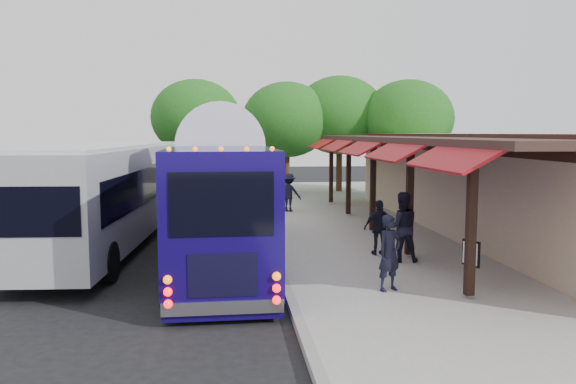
{
  "coord_description": "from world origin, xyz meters",
  "views": [
    {
      "loc": [
        -1.24,
        -15.06,
        3.63
      ],
      "look_at": [
        0.6,
        2.13,
        1.8
      ],
      "focal_mm": 35.0,
      "sensor_mm": 36.0,
      "label": 1
    }
  ],
  "objects_px": {
    "coach_bus": "(221,195)",
    "sign_board": "(471,256)",
    "ped_a": "(389,253)",
    "ped_b": "(402,227)",
    "city_bus": "(105,191)",
    "ped_d": "(289,192)",
    "ped_c": "(380,227)"
  },
  "relations": [
    {
      "from": "coach_bus",
      "to": "sign_board",
      "type": "relative_size",
      "value": 10.22
    },
    {
      "from": "ped_a",
      "to": "ped_b",
      "type": "bearing_deg",
      "value": 40.01
    },
    {
      "from": "city_bus",
      "to": "ped_d",
      "type": "bearing_deg",
      "value": 48.7
    },
    {
      "from": "ped_a",
      "to": "ped_c",
      "type": "relative_size",
      "value": 1.07
    },
    {
      "from": "ped_b",
      "to": "sign_board",
      "type": "distance_m",
      "value": 2.8
    },
    {
      "from": "city_bus",
      "to": "ped_d",
      "type": "relative_size",
      "value": 7.28
    },
    {
      "from": "coach_bus",
      "to": "city_bus",
      "type": "xyz_separation_m",
      "value": [
        -3.65,
        2.3,
        -0.09
      ]
    },
    {
      "from": "city_bus",
      "to": "ped_c",
      "type": "bearing_deg",
      "value": -14.09
    },
    {
      "from": "ped_b",
      "to": "sign_board",
      "type": "xyz_separation_m",
      "value": [
        0.75,
        -2.69,
        -0.21
      ]
    },
    {
      "from": "city_bus",
      "to": "sign_board",
      "type": "bearing_deg",
      "value": -30.15
    },
    {
      "from": "coach_bus",
      "to": "ped_a",
      "type": "distance_m",
      "value": 5.44
    },
    {
      "from": "ped_a",
      "to": "city_bus",
      "type": "bearing_deg",
      "value": 112.67
    },
    {
      "from": "city_bus",
      "to": "ped_a",
      "type": "xyz_separation_m",
      "value": [
        7.37,
        -6.16,
        -0.81
      ]
    },
    {
      "from": "ped_d",
      "to": "ped_b",
      "type": "bearing_deg",
      "value": 127.48
    },
    {
      "from": "coach_bus",
      "to": "ped_b",
      "type": "distance_m",
      "value": 5.05
    },
    {
      "from": "city_bus",
      "to": "ped_c",
      "type": "distance_m",
      "value": 8.58
    },
    {
      "from": "ped_d",
      "to": "ped_c",
      "type": "bearing_deg",
      "value": 126.34
    },
    {
      "from": "coach_bus",
      "to": "ped_d",
      "type": "bearing_deg",
      "value": 71.17
    },
    {
      "from": "city_bus",
      "to": "sign_board",
      "type": "xyz_separation_m",
      "value": [
        9.25,
        -6.15,
        -0.92
      ]
    },
    {
      "from": "ped_b",
      "to": "ped_d",
      "type": "xyz_separation_m",
      "value": [
        -1.97,
        10.04,
        -0.11
      ]
    },
    {
      "from": "ped_d",
      "to": "sign_board",
      "type": "relative_size",
      "value": 1.55
    },
    {
      "from": "ped_b",
      "to": "coach_bus",
      "type": "bearing_deg",
      "value": -7.7
    },
    {
      "from": "ped_c",
      "to": "city_bus",
      "type": "bearing_deg",
      "value": -21.89
    },
    {
      "from": "ped_a",
      "to": "sign_board",
      "type": "xyz_separation_m",
      "value": [
        1.88,
        0.02,
        -0.11
      ]
    },
    {
      "from": "coach_bus",
      "to": "ped_b",
      "type": "height_order",
      "value": "coach_bus"
    },
    {
      "from": "ped_a",
      "to": "ped_c",
      "type": "bearing_deg",
      "value": 50.55
    },
    {
      "from": "ped_b",
      "to": "ped_d",
      "type": "height_order",
      "value": "ped_b"
    },
    {
      "from": "sign_board",
      "to": "ped_a",
      "type": "bearing_deg",
      "value": 156.98
    },
    {
      "from": "coach_bus",
      "to": "ped_a",
      "type": "bearing_deg",
      "value": -46.95
    },
    {
      "from": "ped_b",
      "to": "sign_board",
      "type": "relative_size",
      "value": 1.75
    },
    {
      "from": "coach_bus",
      "to": "ped_c",
      "type": "height_order",
      "value": "coach_bus"
    },
    {
      "from": "ped_c",
      "to": "ped_d",
      "type": "xyz_separation_m",
      "value": [
        -1.61,
        9.15,
        0.05
      ]
    }
  ]
}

